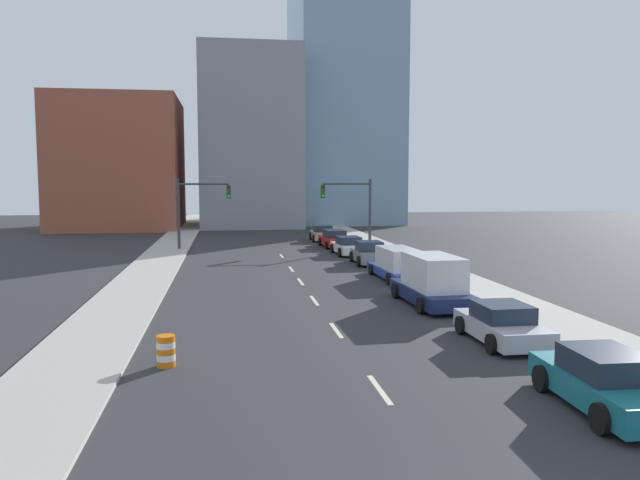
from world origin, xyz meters
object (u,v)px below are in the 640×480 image
traffic_barrel (166,351)px  traffic_signal_left (194,204)px  sedan_silver (502,324)px  sedan_tan (322,233)px  box_truck_navy (432,282)px  box_truck_blue (398,264)px  traffic_signal_right (355,203)px  sedan_red (334,239)px  sedan_teal (604,382)px  sedan_white (348,246)px  sedan_gray (369,254)px

traffic_barrel → traffic_signal_left: bearing=91.2°
traffic_barrel → sedan_silver: sedan_silver is taller
sedan_tan → traffic_signal_left: bearing=-149.3°
box_truck_navy → sedan_tan: size_ratio=1.30×
box_truck_blue → sedan_tan: box_truck_blue is taller
traffic_signal_right → sedan_tan: (-1.81, 6.26, -3.06)m
sedan_red → sedan_teal: bearing=-92.2°
sedan_teal → box_truck_navy: box_truck_navy is taller
sedan_white → sedan_gray: bearing=-88.5°
traffic_signal_right → sedan_teal: traffic_signal_right is taller
traffic_signal_right → box_truck_navy: bearing=-93.6°
traffic_barrel → box_truck_navy: size_ratio=0.16×
sedan_teal → box_truck_blue: 20.29m
box_truck_blue → sedan_red: bearing=90.2°
traffic_barrel → sedan_tan: 39.96m
traffic_signal_left → traffic_barrel: (0.69, -32.23, -3.25)m
traffic_barrel → sedan_white: bearing=68.1°
box_truck_blue → sedan_gray: box_truck_blue is taller
box_truck_navy → box_truck_blue: size_ratio=0.98×
sedan_white → sedan_red: 5.42m
sedan_silver → sedan_red: sedan_red is taller
traffic_signal_left → sedan_silver: traffic_signal_left is taller
traffic_signal_right → box_truck_blue: size_ratio=0.95×
sedan_silver → sedan_gray: sedan_gray is taller
sedan_silver → traffic_signal_left: bearing=110.6°
traffic_barrel → sedan_red: size_ratio=0.20×
traffic_signal_right → traffic_barrel: traffic_signal_right is taller
sedan_silver → sedan_tan: 37.34m
traffic_signal_right → sedan_teal: bearing=-92.4°
sedan_white → sedan_silver: bearing=-91.5°
sedan_silver → sedan_red: size_ratio=0.89×
sedan_teal → sedan_tan: sedan_teal is taller
sedan_teal → box_truck_blue: box_truck_blue is taller
traffic_signal_left → box_truck_blue: traffic_signal_left is taller
box_truck_blue → sedan_white: box_truck_blue is taller
sedan_teal → box_truck_navy: 12.96m
traffic_signal_left → sedan_white: 13.05m
box_truck_navy → sedan_gray: 14.15m
box_truck_navy → sedan_white: (0.01, 19.56, -0.43)m
traffic_signal_right → sedan_white: bearing=-107.2°
sedan_gray → box_truck_navy: bearing=-90.5°
sedan_gray → traffic_barrel: bearing=-116.4°
traffic_signal_left → sedan_silver: bearing=-69.0°
traffic_signal_left → sedan_tan: 13.36m
sedan_silver → box_truck_navy: box_truck_navy is taller
box_truck_navy → box_truck_blue: 7.34m
sedan_silver → sedan_white: size_ratio=0.93×
traffic_barrel → sedan_teal: size_ratio=0.20×
sedan_red → box_truck_blue: bearing=-90.6°
sedan_gray → sedan_silver: bearing=-89.2°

